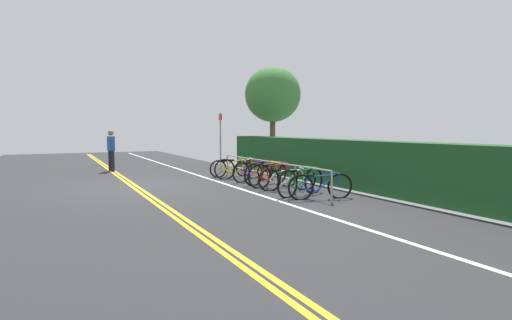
{
  "coord_description": "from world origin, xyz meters",
  "views": [
    {
      "loc": [
        12.75,
        -2.22,
        1.8
      ],
      "look_at": [
        3.4,
        2.56,
        0.97
      ],
      "focal_mm": 27.95,
      "sensor_mm": 36.0,
      "label": 1
    }
  ],
  "objects_px": {
    "bicycle_2": "(253,171)",
    "pedestrian": "(111,147)",
    "bicycle_4": "(274,175)",
    "bicycle_7": "(320,186)",
    "bicycle_0": "(231,168)",
    "bicycle_3": "(266,173)",
    "bicycle_1": "(239,169)",
    "bicycle_6": "(301,182)",
    "sign_post_near": "(220,137)",
    "bike_rack": "(268,167)",
    "bicycle_5": "(287,180)",
    "tree_near_left": "(273,95)"
  },
  "relations": [
    {
      "from": "bicycle_1",
      "to": "bicycle_2",
      "type": "relative_size",
      "value": 1.04
    },
    {
      "from": "bicycle_2",
      "to": "pedestrian",
      "type": "xyz_separation_m",
      "value": [
        -5.58,
        -3.89,
        0.66
      ]
    },
    {
      "from": "bike_rack",
      "to": "bicycle_3",
      "type": "distance_m",
      "value": 0.43
    },
    {
      "from": "pedestrian",
      "to": "bicycle_5",
      "type": "bearing_deg",
      "value": 26.01
    },
    {
      "from": "bicycle_2",
      "to": "tree_near_left",
      "type": "distance_m",
      "value": 6.67
    },
    {
      "from": "bicycle_5",
      "to": "pedestrian",
      "type": "bearing_deg",
      "value": -153.99
    },
    {
      "from": "bike_rack",
      "to": "pedestrian",
      "type": "relative_size",
      "value": 3.74
    },
    {
      "from": "bicycle_6",
      "to": "sign_post_near",
      "type": "xyz_separation_m",
      "value": [
        -6.23,
        0.21,
        1.09
      ]
    },
    {
      "from": "bicycle_6",
      "to": "sign_post_near",
      "type": "bearing_deg",
      "value": 178.09
    },
    {
      "from": "bicycle_3",
      "to": "bicycle_4",
      "type": "height_order",
      "value": "bicycle_4"
    },
    {
      "from": "bicycle_1",
      "to": "tree_near_left",
      "type": "relative_size",
      "value": 0.38
    },
    {
      "from": "bike_rack",
      "to": "sign_post_near",
      "type": "height_order",
      "value": "sign_post_near"
    },
    {
      "from": "bicycle_3",
      "to": "sign_post_near",
      "type": "bearing_deg",
      "value": 180.0
    },
    {
      "from": "bicycle_0",
      "to": "bicycle_6",
      "type": "relative_size",
      "value": 0.97
    },
    {
      "from": "bike_rack",
      "to": "bicycle_0",
      "type": "xyz_separation_m",
      "value": [
        -2.72,
        -0.06,
        -0.28
      ]
    },
    {
      "from": "bicycle_0",
      "to": "bicycle_1",
      "type": "xyz_separation_m",
      "value": [
        0.75,
        -0.0,
        0.04
      ]
    },
    {
      "from": "bicycle_0",
      "to": "bicycle_4",
      "type": "height_order",
      "value": "bicycle_4"
    },
    {
      "from": "bicycle_7",
      "to": "sign_post_near",
      "type": "relative_size",
      "value": 0.7
    },
    {
      "from": "bicycle_5",
      "to": "bicycle_6",
      "type": "relative_size",
      "value": 0.93
    },
    {
      "from": "pedestrian",
      "to": "bicycle_1",
      "type": "bearing_deg",
      "value": 38.07
    },
    {
      "from": "bicycle_6",
      "to": "bicycle_7",
      "type": "xyz_separation_m",
      "value": [
        0.68,
        0.14,
        -0.04
      ]
    },
    {
      "from": "bicycle_5",
      "to": "sign_post_near",
      "type": "bearing_deg",
      "value": 179.09
    },
    {
      "from": "bike_rack",
      "to": "bicycle_4",
      "type": "bearing_deg",
      "value": 1.38
    },
    {
      "from": "bicycle_4",
      "to": "bicycle_0",
      "type": "bearing_deg",
      "value": -178.77
    },
    {
      "from": "bicycle_5",
      "to": "bike_rack",
      "type": "bearing_deg",
      "value": -178.09
    },
    {
      "from": "bicycle_1",
      "to": "bicycle_7",
      "type": "bearing_deg",
      "value": 1.46
    },
    {
      "from": "bicycle_2",
      "to": "tree_near_left",
      "type": "height_order",
      "value": "tree_near_left"
    },
    {
      "from": "bicycle_1",
      "to": "sign_post_near",
      "type": "xyz_separation_m",
      "value": [
        -2.24,
        0.18,
        1.09
      ]
    },
    {
      "from": "bicycle_0",
      "to": "bicycle_1",
      "type": "height_order",
      "value": "bicycle_1"
    },
    {
      "from": "bicycle_4",
      "to": "bicycle_7",
      "type": "distance_m",
      "value": 2.31
    },
    {
      "from": "bicycle_4",
      "to": "bicycle_6",
      "type": "bearing_deg",
      "value": -3.35
    },
    {
      "from": "bicycle_0",
      "to": "bicycle_3",
      "type": "height_order",
      "value": "bicycle_3"
    },
    {
      "from": "bicycle_3",
      "to": "pedestrian",
      "type": "distance_m",
      "value": 7.55
    },
    {
      "from": "bicycle_6",
      "to": "sign_post_near",
      "type": "height_order",
      "value": "sign_post_near"
    },
    {
      "from": "bicycle_0",
      "to": "bicycle_4",
      "type": "bearing_deg",
      "value": 1.23
    },
    {
      "from": "bicycle_5",
      "to": "tree_near_left",
      "type": "distance_m",
      "value": 8.48
    },
    {
      "from": "bike_rack",
      "to": "bicycle_3",
      "type": "bearing_deg",
      "value": 159.62
    },
    {
      "from": "bike_rack",
      "to": "bicycle_3",
      "type": "xyz_separation_m",
      "value": [
        -0.33,
        0.12,
        -0.25
      ]
    },
    {
      "from": "sign_post_near",
      "to": "bicycle_4",
      "type": "bearing_deg",
      "value": -1.4
    },
    {
      "from": "bike_rack",
      "to": "bicycle_6",
      "type": "xyz_separation_m",
      "value": [
        2.01,
        -0.09,
        -0.23
      ]
    },
    {
      "from": "bicycle_5",
      "to": "sign_post_near",
      "type": "distance_m",
      "value": 5.44
    },
    {
      "from": "bicycle_6",
      "to": "bicycle_2",
      "type": "bearing_deg",
      "value": 176.79
    },
    {
      "from": "bicycle_7",
      "to": "bicycle_4",
      "type": "bearing_deg",
      "value": -178.79
    },
    {
      "from": "bicycle_7",
      "to": "bicycle_0",
      "type": "bearing_deg",
      "value": -178.78
    },
    {
      "from": "pedestrian",
      "to": "sign_post_near",
      "type": "relative_size",
      "value": 0.71
    },
    {
      "from": "pedestrian",
      "to": "sign_post_near",
      "type": "bearing_deg",
      "value": 57.14
    },
    {
      "from": "bicycle_3",
      "to": "pedestrian",
      "type": "xyz_separation_m",
      "value": [
        -6.42,
        -3.92,
        0.65
      ]
    },
    {
      "from": "bicycle_2",
      "to": "pedestrian",
      "type": "distance_m",
      "value": 6.83
    },
    {
      "from": "tree_near_left",
      "to": "bicycle_0",
      "type": "bearing_deg",
      "value": -48.1
    },
    {
      "from": "bicycle_6",
      "to": "pedestrian",
      "type": "xyz_separation_m",
      "value": [
        -8.76,
        -3.71,
        0.64
      ]
    }
  ]
}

